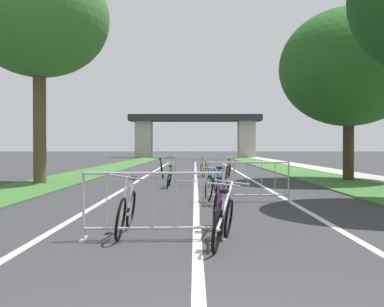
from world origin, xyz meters
TOP-DOWN VIEW (x-y plane):
  - grass_verge_left at (-5.78, 28.43)m, footprint 2.62×69.49m
  - grass_verge_right at (5.78, 28.43)m, footprint 2.62×69.49m
  - sidewalk_path_right at (7.93, 28.43)m, footprint 1.68×69.49m
  - lane_stripe_center at (0.00, 20.10)m, footprint 0.14×40.20m
  - lane_stripe_right_lane at (2.46, 20.10)m, footprint 0.14×40.20m
  - lane_stripe_left_lane at (-2.46, 20.10)m, footprint 0.14×40.20m
  - overpass_bridge at (0.00, 57.43)m, footprint 18.15×3.62m
  - tree_left_pine_far at (-6.03, 14.08)m, footprint 5.36×5.36m
  - tree_right_pine_near at (6.45, 15.71)m, footprint 5.80×5.80m
  - crowd_barrier_nearest at (-0.67, 4.04)m, footprint 2.23×0.55m
  - crowd_barrier_second at (1.35, 8.71)m, footprint 2.23×0.54m
  - crowd_barrier_third at (0.33, 13.37)m, footprint 2.23×0.54m
  - crowd_barrier_fourth at (-0.04, 18.04)m, footprint 2.22×0.48m
  - bicycle_orange_0 at (0.45, 18.64)m, footprint 0.52×1.59m
  - bicycle_purple_1 at (0.35, 4.51)m, footprint 0.52×1.68m
  - bicycle_black_2 at (-1.57, 17.48)m, footprint 0.45×1.67m
  - bicycle_green_3 at (-0.94, 12.79)m, footprint 0.55×1.68m
  - bicycle_red_4 at (1.52, 17.49)m, footprint 0.58×1.67m
  - bicycle_white_5 at (-1.15, 4.40)m, footprint 0.53×1.69m
  - bicycle_silver_6 at (0.38, 3.67)m, footprint 0.68×1.67m
  - bicycle_blue_7 at (0.68, 9.26)m, footprint 0.65×1.58m
  - bicycle_teal_8 at (0.46, 8.29)m, footprint 0.56×1.72m

SIDE VIEW (x-z plane):
  - lane_stripe_center at x=0.00m, z-range 0.00..0.01m
  - lane_stripe_right_lane at x=2.46m, z-range 0.00..0.01m
  - lane_stripe_left_lane at x=-2.46m, z-range 0.00..0.01m
  - grass_verge_left at x=-5.78m, z-range 0.00..0.05m
  - grass_verge_right at x=5.78m, z-range 0.00..0.05m
  - sidewalk_path_right at x=7.93m, z-range 0.00..0.08m
  - bicycle_blue_7 at x=0.68m, z-range -0.12..0.80m
  - bicycle_green_3 at x=-0.94m, z-range -0.11..0.81m
  - bicycle_silver_6 at x=0.38m, z-range -0.11..0.81m
  - bicycle_purple_1 at x=0.35m, z-range -0.11..0.82m
  - bicycle_red_4 at x=1.52m, z-range -0.09..0.80m
  - bicycle_orange_0 at x=0.45m, z-range -0.11..0.84m
  - bicycle_white_5 at x=-1.15m, z-range -0.13..0.89m
  - bicycle_teal_8 at x=0.46m, z-range -0.09..0.86m
  - bicycle_black_2 at x=-1.57m, z-range -0.11..0.88m
  - crowd_barrier_nearest at x=-0.67m, z-range -0.01..1.04m
  - crowd_barrier_second at x=1.35m, z-range -0.01..1.04m
  - crowd_barrier_third at x=0.33m, z-range -0.01..1.04m
  - crowd_barrier_fourth at x=-0.04m, z-range -0.01..1.04m
  - overpass_bridge at x=0.00m, z-range 1.07..6.99m
  - tree_right_pine_near at x=6.45m, z-range 1.15..8.41m
  - tree_left_pine_far at x=-6.03m, z-range 2.04..10.74m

